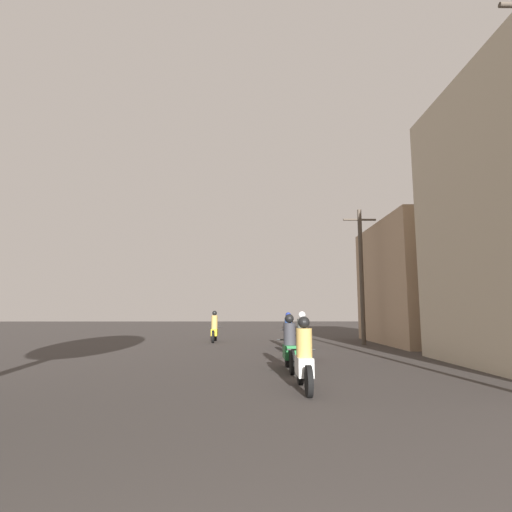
% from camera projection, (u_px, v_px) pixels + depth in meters
% --- Properties ---
extents(motorcycle_white, '(0.60, 1.88, 1.47)m').
position_uv_depth(motorcycle_white, '(304.00, 360.00, 8.05)').
color(motorcycle_white, black).
rests_on(motorcycle_white, ground_plane).
extents(motorcycle_green, '(0.60, 1.97, 1.50)m').
position_uv_depth(motorcycle_green, '(289.00, 348.00, 10.68)').
color(motorcycle_green, black).
rests_on(motorcycle_green, ground_plane).
extents(motorcycle_red, '(0.60, 2.03, 1.57)m').
position_uv_depth(motorcycle_red, '(302.00, 340.00, 12.96)').
color(motorcycle_red, black).
rests_on(motorcycle_red, ground_plane).
extents(motorcycle_blue, '(0.60, 1.97, 1.52)m').
position_uv_depth(motorcycle_blue, '(288.00, 333.00, 17.18)').
color(motorcycle_blue, black).
rests_on(motorcycle_blue, ground_plane).
extents(motorcycle_yellow, '(0.60, 2.02, 1.59)m').
position_uv_depth(motorcycle_yellow, '(214.00, 329.00, 20.50)').
color(motorcycle_yellow, black).
rests_on(motorcycle_yellow, ground_plane).
extents(building_right_far, '(4.72, 7.45, 5.93)m').
position_uv_depth(building_right_far, '(425.00, 283.00, 19.71)').
color(building_right_far, tan).
rests_on(building_right_far, ground_plane).
extents(utility_pole_far, '(1.60, 0.20, 6.51)m').
position_uv_depth(utility_pole_far, '(361.00, 272.00, 19.17)').
color(utility_pole_far, '#4C4238').
rests_on(utility_pole_far, ground_plane).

